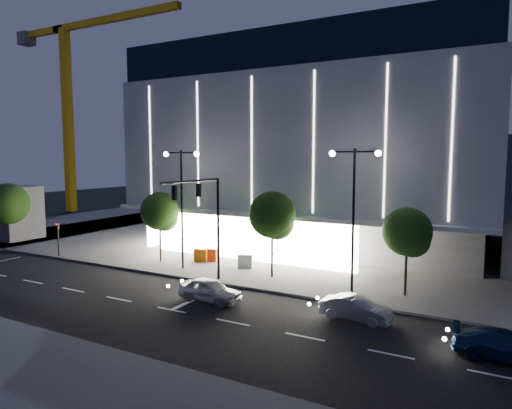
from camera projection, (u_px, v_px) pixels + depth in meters
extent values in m
plane|color=black|center=(161.00, 297.00, 27.64)|extent=(160.00, 160.00, 0.00)
cube|color=#474747|center=(356.00, 240.00, 46.21)|extent=(70.00, 40.00, 0.15)
cube|color=#474747|center=(11.00, 233.00, 50.67)|extent=(16.00, 50.00, 0.15)
cube|color=#4C4C51|center=(337.00, 220.00, 46.96)|extent=(28.00, 21.00, 4.00)
cube|color=gray|center=(332.00, 147.00, 44.44)|extent=(30.00, 25.00, 11.00)
cube|color=black|center=(333.00, 73.00, 43.72)|extent=(29.40, 24.50, 3.00)
cube|color=white|center=(248.00, 238.00, 36.78)|extent=(18.00, 0.40, 3.60)
cube|color=white|center=(182.00, 221.00, 46.55)|extent=(0.40, 10.00, 3.60)
cube|color=gray|center=(276.00, 216.00, 34.26)|extent=(30.00, 2.00, 0.30)
cube|color=white|center=(275.00, 143.00, 33.51)|extent=(24.00, 0.06, 10.00)
cylinder|color=black|center=(218.00, 231.00, 31.00)|extent=(0.18, 0.18, 7.00)
cylinder|color=black|center=(192.00, 181.00, 28.10)|extent=(0.14, 5.80, 0.14)
cube|color=black|center=(199.00, 190.00, 28.78)|extent=(0.28, 0.18, 0.85)
cube|color=black|center=(175.00, 193.00, 26.68)|extent=(0.28, 0.18, 0.85)
sphere|color=#FF0C0C|center=(197.00, 185.00, 28.80)|extent=(0.14, 0.14, 0.14)
cylinder|color=black|center=(182.00, 211.00, 33.85)|extent=(0.16, 0.16, 9.00)
cylinder|color=black|center=(173.00, 153.00, 33.74)|extent=(1.40, 0.10, 0.10)
cylinder|color=black|center=(189.00, 153.00, 33.07)|extent=(1.40, 0.10, 0.10)
sphere|color=white|center=(166.00, 154.00, 34.08)|extent=(0.36, 0.36, 0.36)
sphere|color=white|center=(197.00, 154.00, 32.75)|extent=(0.36, 0.36, 0.36)
cylinder|color=black|center=(353.00, 223.00, 27.65)|extent=(0.16, 0.16, 9.00)
cylinder|color=black|center=(343.00, 152.00, 27.54)|extent=(1.40, 0.10, 0.10)
cylinder|color=black|center=(366.00, 152.00, 26.87)|extent=(1.40, 0.10, 0.10)
sphere|color=white|center=(332.00, 153.00, 27.89)|extent=(0.36, 0.36, 0.36)
sphere|color=white|center=(378.00, 153.00, 26.55)|extent=(0.36, 0.36, 0.36)
cylinder|color=black|center=(58.00, 240.00, 38.57)|extent=(0.12, 0.12, 3.00)
cube|color=black|center=(58.00, 226.00, 38.44)|extent=(0.22, 0.16, 0.55)
sphere|color=#FF0C0C|center=(56.00, 224.00, 38.33)|extent=(0.10, 0.10, 0.10)
cube|color=gold|center=(68.00, 121.00, 70.66)|extent=(1.20, 1.20, 28.00)
cube|color=gold|center=(112.00, 19.00, 64.45)|extent=(24.00, 0.90, 0.90)
cube|color=gold|center=(43.00, 32.00, 71.60)|extent=(10.00, 0.90, 0.90)
cube|color=#4C4C51|center=(26.00, 39.00, 73.56)|extent=(2.00, 2.00, 2.00)
cylinder|color=black|center=(160.00, 240.00, 36.42)|extent=(0.16, 0.16, 3.78)
sphere|color=black|center=(160.00, 211.00, 36.18)|extent=(3.02, 3.02, 3.02)
sphere|color=black|center=(164.00, 218.00, 36.27)|extent=(2.16, 2.16, 2.16)
sphere|color=black|center=(156.00, 215.00, 36.20)|extent=(1.94, 1.94, 1.94)
cylinder|color=black|center=(272.00, 250.00, 31.64)|extent=(0.16, 0.16, 4.06)
sphere|color=black|center=(272.00, 215.00, 31.38)|extent=(3.25, 3.25, 3.25)
sphere|color=black|center=(277.00, 223.00, 31.47)|extent=(2.32, 2.32, 2.32)
sphere|color=black|center=(268.00, 220.00, 31.41)|extent=(2.09, 2.09, 2.09)
cylinder|color=black|center=(406.00, 268.00, 27.37)|extent=(0.16, 0.16, 3.64)
sphere|color=black|center=(407.00, 232.00, 27.14)|extent=(2.91, 2.91, 2.91)
sphere|color=black|center=(413.00, 240.00, 27.23)|extent=(2.08, 2.08, 2.08)
sphere|color=black|center=(402.00, 237.00, 27.16)|extent=(1.87, 1.87, 1.87)
imported|color=#B6B9BF|center=(210.00, 290.00, 26.85)|extent=(4.00, 1.73, 1.34)
imported|color=#B8BCC0|center=(356.00, 309.00, 23.73)|extent=(3.85, 1.62, 1.24)
imported|color=navy|center=(506.00, 346.00, 19.08)|extent=(4.26, 1.84, 1.22)
cube|color=#E8430C|center=(210.00, 255.00, 36.56)|extent=(1.12, 0.39, 1.00)
cube|color=orange|center=(200.00, 255.00, 36.47)|extent=(1.12, 0.39, 1.00)
cube|color=silver|center=(245.00, 261.00, 34.37)|extent=(1.12, 0.60, 1.00)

